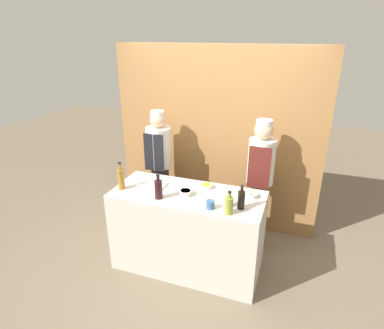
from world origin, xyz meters
The scene contains 15 objects.
ground_plane centered at (0.00, 0.00, 0.00)m, with size 14.00×14.00×0.00m, color #756651.
cabinet_wall centered at (0.00, 1.11, 1.20)m, with size 2.74×0.18×2.40m.
counter centered at (0.00, 0.00, 0.47)m, with size 1.63×0.70×0.94m.
sauce_bowl_purple centered at (0.46, -0.09, 0.96)m, with size 0.13×0.13×0.04m.
sauce_bowl_white centered at (0.65, 0.16, 0.96)m, with size 0.12×0.12×0.04m.
sauce_bowl_yellow centered at (0.15, 0.20, 0.96)m, with size 0.14×0.14×0.04m.
sauce_bowl_red centered at (-0.01, -0.04, 0.97)m, with size 0.13×0.13×0.05m.
cutting_board centered at (-0.44, 0.05, 0.95)m, with size 0.31×0.20×0.02m.
bottle_wine centered at (-0.25, -0.19, 1.04)m, with size 0.08×0.08×0.27m.
bottle_oil centered at (0.51, -0.25, 1.03)m, with size 0.08×0.08×0.23m.
bottle_soy centered at (0.59, -0.11, 1.04)m, with size 0.07×0.07×0.25m.
bottle_vinegar centered at (-0.72, -0.13, 1.06)m, with size 0.07×0.07×0.31m.
cup_blue centered at (0.31, -0.21, 0.98)m, with size 0.08×0.08×0.08m.
chef_left centered at (-0.66, 0.70, 0.89)m, with size 0.33×0.33×1.62m.
chef_right centered at (0.66, 0.70, 0.90)m, with size 0.31×0.31×1.62m.
Camera 1 is at (1.06, -2.83, 2.53)m, focal length 30.00 mm.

